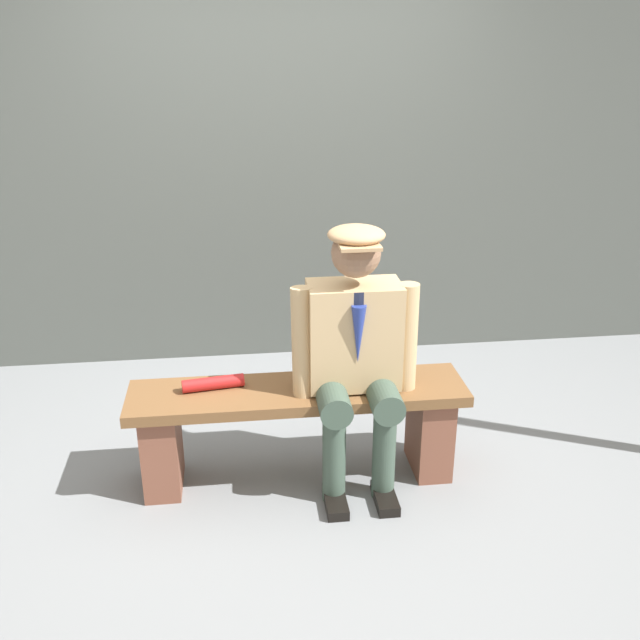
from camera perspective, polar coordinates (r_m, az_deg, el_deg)
The scene contains 5 objects.
ground_plane at distance 3.71m, azimuth -1.67°, elevation -12.26°, with size 30.00×30.00×0.00m, color gray.
bench at distance 3.54m, azimuth -1.73°, elevation -7.97°, with size 1.63×0.38×0.49m.
seated_man at distance 3.34m, azimuth 2.83°, elevation -2.17°, with size 0.60×0.51×1.29m.
rolled_magazine at distance 3.47m, azimuth -8.50°, elevation -5.00°, with size 0.06×0.06×0.29m, color #B21E1E.
stadium_wall at distance 4.76m, azimuth -3.68°, elevation 10.70°, with size 12.00×0.24×2.30m, color #4E534E.
Camera 1 is at (0.26, 3.05, 2.10)m, focal length 40.19 mm.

